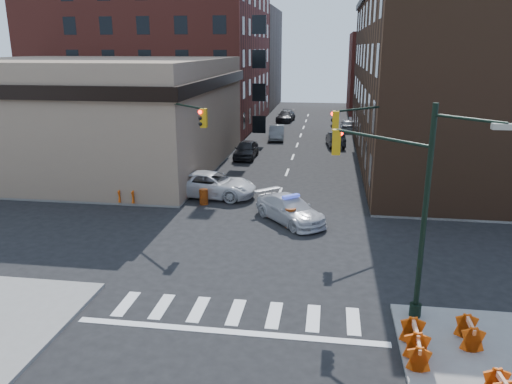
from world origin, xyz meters
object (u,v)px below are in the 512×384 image
(parked_car_wfar, at_px, (277,133))
(barrel_road, at_px, (290,217))
(parked_car_wnear, at_px, (246,149))
(barricade_se_a, at_px, (469,333))
(parked_car_enear, at_px, (335,139))
(pedestrian_a, at_px, (177,183))
(pedestrian_b, at_px, (121,178))
(barricade_nw_a, at_px, (128,196))
(police_car, at_px, (290,209))
(barrel_bank, at_px, (204,197))
(pickup, at_px, (212,184))

(parked_car_wfar, xyz_separation_m, barrel_road, (3.81, -27.89, -0.20))
(parked_car_wnear, height_order, barricade_se_a, parked_car_wnear)
(parked_car_wnear, xyz_separation_m, parked_car_enear, (8.23, 7.03, -0.06))
(pedestrian_a, bearing_deg, pedestrian_b, -162.66)
(parked_car_wnear, distance_m, barricade_nw_a, 16.14)
(parked_car_wnear, xyz_separation_m, pedestrian_b, (-6.73, -12.79, 0.33))
(parked_car_wnear, height_order, pedestrian_a, pedestrian_a)
(police_car, bearing_deg, parked_car_wfar, 57.36)
(barrel_road, bearing_deg, parked_car_wfar, 97.77)
(police_car, xyz_separation_m, parked_car_enear, (2.75, 23.98, -0.01))
(pedestrian_a, bearing_deg, police_car, -3.82)
(barrel_bank, distance_m, barricade_nw_a, 4.92)
(pedestrian_b, height_order, barrel_road, pedestrian_b)
(police_car, height_order, parked_car_wfar, parked_car_wfar)
(pedestrian_a, bearing_deg, pickup, 34.81)
(pedestrian_b, relative_size, barrel_bank, 1.96)
(parked_car_wfar, height_order, parked_car_enear, parked_car_wfar)
(pedestrian_b, xyz_separation_m, barricade_se_a, (19.30, -16.18, -0.55))
(pickup, bearing_deg, barricade_nw_a, 125.30)
(barricade_se_a, bearing_deg, parked_car_enear, 7.20)
(pedestrian_b, bearing_deg, pedestrian_a, -37.50)
(pickup, relative_size, barrel_road, 5.41)
(police_car, distance_m, barricade_nw_a, 10.84)
(barrel_bank, bearing_deg, parked_car_enear, 68.10)
(parked_car_enear, relative_size, barrel_bank, 4.46)
(barrel_road, height_order, barricade_se_a, barrel_road)
(pickup, bearing_deg, police_car, -120.35)
(pickup, height_order, pedestrian_a, pedestrian_a)
(pickup, height_order, barricade_nw_a, pickup)
(pedestrian_b, bearing_deg, police_car, -51.93)
(parked_car_wnear, relative_size, barrel_road, 4.17)
(barrel_road, bearing_deg, parked_car_wnear, 107.35)
(parked_car_enear, distance_m, pedestrian_a, 22.85)
(police_car, distance_m, pedestrian_a, 8.91)
(police_car, relative_size, parked_car_wfar, 1.12)
(pedestrian_a, distance_m, barricade_nw_a, 3.46)
(pickup, xyz_separation_m, parked_car_wfar, (2.05, 22.62, -0.09))
(pedestrian_a, bearing_deg, barricade_nw_a, -119.38)
(pedestrian_a, bearing_deg, parked_car_enear, 83.58)
(parked_car_wnear, relative_size, barricade_se_a, 4.07)
(police_car, distance_m, barricade_se_a, 13.96)
(barrel_road, bearing_deg, parked_car_enear, 83.92)
(parked_car_wnear, distance_m, parked_car_enear, 10.82)
(parked_car_wfar, bearing_deg, parked_car_wnear, -104.50)
(parked_car_wnear, height_order, barricade_nw_a, parked_car_wnear)
(pickup, relative_size, barricade_se_a, 5.28)
(barricade_nw_a, bearing_deg, pickup, 31.85)
(pedestrian_b, distance_m, barrel_bank, 6.57)
(parked_car_wnear, xyz_separation_m, barricade_se_a, (12.57, -28.97, -0.22))
(police_car, distance_m, parked_car_wnear, 17.82)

